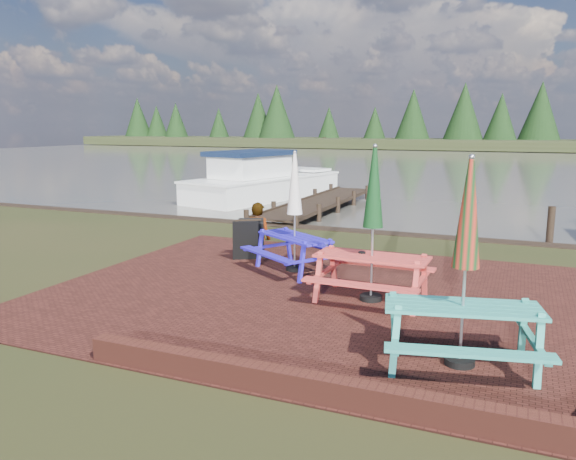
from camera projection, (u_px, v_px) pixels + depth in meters
The scene contains 12 objects.
ground at pixel (289, 311), 8.87m from camera, with size 120.00×120.00×0.00m, color black.
paving at pixel (311, 293), 9.77m from camera, with size 9.00×7.50×0.02m, color black.
brick_wall at pixel (389, 394), 5.84m from camera, with size 6.21×1.79×0.30m.
water at pixel (477, 164), 42.40m from camera, with size 120.00×60.00×0.02m, color #423F39.
far_treeline at pixel (498, 121), 68.08m from camera, with size 120.00×10.00×8.10m.
picnic_table_teal at pixel (463, 296), 6.70m from camera, with size 2.14×1.99×2.54m.
picnic_table_red at pixel (372, 248), 9.22m from camera, with size 1.89×1.69×2.57m.
picnic_table_blue at pixel (295, 230), 11.15m from camera, with size 2.27×2.21×2.38m.
chalkboard at pixel (249, 239), 12.18m from camera, with size 0.58×0.77×0.89m.
jetty at pixel (319, 203), 20.40m from camera, with size 1.76×9.08×1.00m.
boat_jetty at pixel (262, 183), 23.69m from camera, with size 4.40×8.16×2.25m.
person at pixel (258, 203), 14.27m from camera, with size 0.69×0.45×1.89m, color gray.
Camera 1 is at (3.27, -7.82, 2.91)m, focal length 35.00 mm.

